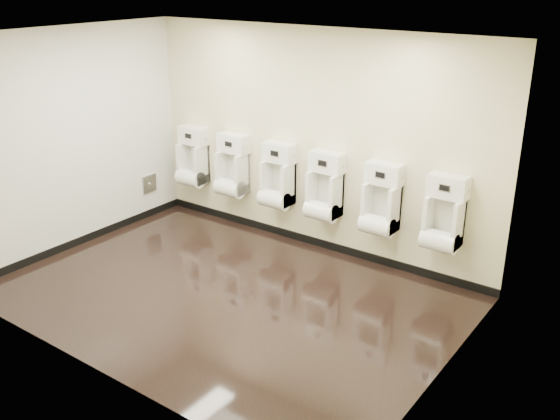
{
  "coord_description": "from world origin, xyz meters",
  "views": [
    {
      "loc": [
        4.11,
        -4.64,
        3.43
      ],
      "look_at": [
        0.35,
        0.55,
        0.94
      ],
      "focal_mm": 40.0,
      "sensor_mm": 36.0,
      "label": 1
    }
  ],
  "objects_px": {
    "access_panel": "(149,184)",
    "urinal_2": "(277,180)",
    "urinal_4": "(381,204)",
    "urinal_3": "(324,191)",
    "urinal_5": "(443,219)",
    "urinal_1": "(232,170)",
    "urinal_0": "(193,161)"
  },
  "relations": [
    {
      "from": "access_panel",
      "to": "urinal_2",
      "type": "bearing_deg",
      "value": 11.19
    },
    {
      "from": "urinal_3",
      "to": "urinal_0",
      "type": "bearing_deg",
      "value": 180.0
    },
    {
      "from": "urinal_0",
      "to": "urinal_5",
      "type": "bearing_deg",
      "value": 0.0
    },
    {
      "from": "urinal_2",
      "to": "urinal_0",
      "type": "bearing_deg",
      "value": 180.0
    },
    {
      "from": "urinal_5",
      "to": "urinal_0",
      "type": "bearing_deg",
      "value": 180.0
    },
    {
      "from": "urinal_2",
      "to": "urinal_4",
      "type": "distance_m",
      "value": 1.51
    },
    {
      "from": "urinal_3",
      "to": "urinal_5",
      "type": "height_order",
      "value": "same"
    },
    {
      "from": "access_panel",
      "to": "urinal_5",
      "type": "xyz_separation_m",
      "value": [
        4.3,
        0.4,
        0.34
      ]
    },
    {
      "from": "urinal_4",
      "to": "urinal_5",
      "type": "bearing_deg",
      "value": 0.0
    },
    {
      "from": "urinal_0",
      "to": "urinal_4",
      "type": "bearing_deg",
      "value": 0.0
    },
    {
      "from": "urinal_3",
      "to": "urinal_2",
      "type": "bearing_deg",
      "value": 180.0
    },
    {
      "from": "urinal_2",
      "to": "urinal_3",
      "type": "bearing_deg",
      "value": 0.0
    },
    {
      "from": "urinal_1",
      "to": "urinal_3",
      "type": "xyz_separation_m",
      "value": [
        1.49,
        0.0,
        0.0
      ]
    },
    {
      "from": "urinal_3",
      "to": "urinal_4",
      "type": "relative_size",
      "value": 1.0
    },
    {
      "from": "urinal_1",
      "to": "urinal_5",
      "type": "height_order",
      "value": "same"
    },
    {
      "from": "access_panel",
      "to": "urinal_3",
      "type": "xyz_separation_m",
      "value": [
        2.75,
        0.4,
        0.34
      ]
    },
    {
      "from": "urinal_1",
      "to": "urinal_5",
      "type": "xyz_separation_m",
      "value": [
        3.05,
        0.0,
        0.0
      ]
    },
    {
      "from": "urinal_4",
      "to": "urinal_5",
      "type": "xyz_separation_m",
      "value": [
        0.77,
        0.0,
        0.0
      ]
    },
    {
      "from": "urinal_3",
      "to": "urinal_4",
      "type": "bearing_deg",
      "value": 0.0
    },
    {
      "from": "urinal_1",
      "to": "urinal_0",
      "type": "bearing_deg",
      "value": 180.0
    },
    {
      "from": "urinal_1",
      "to": "urinal_5",
      "type": "distance_m",
      "value": 3.05
    },
    {
      "from": "access_panel",
      "to": "urinal_4",
      "type": "distance_m",
      "value": 3.57
    },
    {
      "from": "urinal_4",
      "to": "urinal_2",
      "type": "bearing_deg",
      "value": 180.0
    },
    {
      "from": "urinal_0",
      "to": "urinal_3",
      "type": "height_order",
      "value": "same"
    },
    {
      "from": "urinal_4",
      "to": "urinal_3",
      "type": "bearing_deg",
      "value": 180.0
    },
    {
      "from": "urinal_2",
      "to": "urinal_3",
      "type": "relative_size",
      "value": 1.0
    },
    {
      "from": "urinal_3",
      "to": "urinal_4",
      "type": "height_order",
      "value": "same"
    },
    {
      "from": "urinal_0",
      "to": "urinal_5",
      "type": "height_order",
      "value": "same"
    },
    {
      "from": "urinal_0",
      "to": "access_panel",
      "type": "bearing_deg",
      "value": -141.79
    },
    {
      "from": "urinal_0",
      "to": "urinal_2",
      "type": "bearing_deg",
      "value": 0.0
    },
    {
      "from": "access_panel",
      "to": "urinal_0",
      "type": "bearing_deg",
      "value": 38.21
    },
    {
      "from": "urinal_0",
      "to": "urinal_2",
      "type": "height_order",
      "value": "same"
    }
  ]
}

